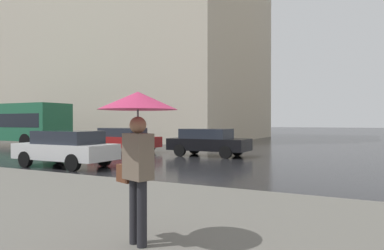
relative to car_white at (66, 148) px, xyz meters
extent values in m
cube|color=beige|center=(22.60, 14.61, 9.08)|extent=(18.21, 29.08, 19.68)
cube|color=silver|center=(0.00, 0.04, -0.15)|extent=(1.75, 4.10, 0.60)
cube|color=#232833|center=(0.00, -0.11, 0.40)|extent=(1.54, 2.46, 0.50)
cylinder|color=black|center=(-0.82, 1.29, -0.45)|extent=(0.20, 0.62, 0.62)
cylinder|color=black|center=(0.83, 1.29, -0.45)|extent=(0.20, 0.62, 0.62)
cylinder|color=black|center=(-0.82, -1.21, -0.45)|extent=(0.20, 0.62, 0.62)
cylinder|color=black|center=(0.82, -1.21, -0.45)|extent=(0.20, 0.62, 0.62)
cube|color=black|center=(6.50, -3.21, -0.15)|extent=(1.75, 4.10, 0.60)
cube|color=#232833|center=(6.50, -3.06, 0.40)|extent=(1.54, 2.46, 0.50)
cylinder|color=black|center=(7.33, -4.46, -0.45)|extent=(0.20, 0.62, 0.62)
cylinder|color=black|center=(5.67, -4.46, -0.45)|extent=(0.20, 0.62, 0.62)
cylinder|color=black|center=(7.33, -1.96, -0.45)|extent=(0.20, 0.62, 0.62)
cylinder|color=black|center=(5.67, -1.96, -0.45)|extent=(0.20, 0.62, 0.62)
cube|color=maroon|center=(6.50, 2.20, -0.15)|extent=(1.75, 4.10, 0.60)
cube|color=#232833|center=(6.50, 2.35, 0.40)|extent=(1.54, 2.46, 0.50)
cylinder|color=black|center=(7.33, 0.95, -0.45)|extent=(0.20, 0.62, 0.62)
cylinder|color=black|center=(5.67, 0.95, -0.45)|extent=(0.20, 0.62, 0.62)
cylinder|color=black|center=(7.33, 3.45, -0.45)|extent=(0.20, 0.62, 0.62)
cylinder|color=black|center=(5.67, 3.45, -0.45)|extent=(0.20, 0.62, 0.62)
cube|color=#236B47|center=(6.50, 13.08, 0.99)|extent=(2.50, 11.00, 2.50)
cube|color=black|center=(6.50, 13.08, 1.10)|extent=(2.52, 10.34, 0.90)
cylinder|color=black|center=(7.65, 9.23, -0.26)|extent=(0.30, 1.00, 1.00)
cylinder|color=black|center=(5.35, 9.23, -0.26)|extent=(0.30, 1.00, 1.00)
cube|color=#6B5B4C|center=(-6.31, -7.98, 0.55)|extent=(0.37, 0.46, 0.60)
sphere|color=#936B4C|center=(-6.31, -7.98, 0.96)|extent=(0.22, 0.22, 0.22)
cylinder|color=#232328|center=(-6.34, -8.07, -0.18)|extent=(0.13, 0.13, 0.86)
cylinder|color=#232328|center=(-6.27, -7.90, -0.18)|extent=(0.13, 0.13, 0.86)
cube|color=brown|center=(-6.21, -7.72, 0.30)|extent=(0.25, 0.32, 0.24)
cone|color=#C63360|center=(-6.31, -7.98, 1.28)|extent=(1.04, 1.04, 0.23)
cylinder|color=#4C4C51|center=(-6.31, -7.98, 0.76)|extent=(0.02, 0.02, 0.81)
camera|label=1|loc=(-10.08, -10.70, 1.00)|focal=33.08mm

